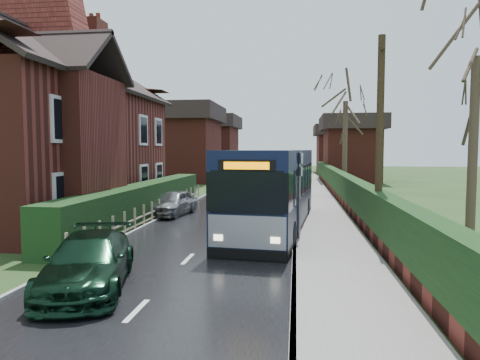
# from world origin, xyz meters

# --- Properties ---
(ground) EXTENTS (140.00, 140.00, 0.00)m
(ground) POSITION_xyz_m (0.00, 0.00, 0.00)
(ground) COLOR #304E21
(ground) RESTS_ON ground
(road) EXTENTS (6.00, 100.00, 0.02)m
(road) POSITION_xyz_m (0.00, 10.00, 0.01)
(road) COLOR black
(road) RESTS_ON ground
(pavement) EXTENTS (2.50, 100.00, 0.14)m
(pavement) POSITION_xyz_m (4.25, 10.00, 0.07)
(pavement) COLOR slate
(pavement) RESTS_ON ground
(kerb_right) EXTENTS (0.12, 100.00, 0.14)m
(kerb_right) POSITION_xyz_m (3.05, 10.00, 0.07)
(kerb_right) COLOR gray
(kerb_right) RESTS_ON ground
(kerb_left) EXTENTS (0.12, 100.00, 0.10)m
(kerb_left) POSITION_xyz_m (-3.05, 10.00, 0.05)
(kerb_left) COLOR gray
(kerb_left) RESTS_ON ground
(front_hedge) EXTENTS (1.20, 16.00, 1.60)m
(front_hedge) POSITION_xyz_m (-3.90, 5.00, 0.80)
(front_hedge) COLOR black
(front_hedge) RESTS_ON ground
(picket_fence) EXTENTS (0.10, 16.00, 0.90)m
(picket_fence) POSITION_xyz_m (-3.15, 5.00, 0.45)
(picket_fence) COLOR gray
(picket_fence) RESTS_ON ground
(right_wall_hedge) EXTENTS (0.60, 50.00, 1.80)m
(right_wall_hedge) POSITION_xyz_m (5.80, 10.00, 1.02)
(right_wall_hedge) COLOR #5E231A
(right_wall_hedge) RESTS_ON ground
(brick_house) EXTENTS (9.30, 14.60, 10.30)m
(brick_house) POSITION_xyz_m (-8.73, 4.78, 4.38)
(brick_house) COLOR #5E231A
(brick_house) RESTS_ON ground
(bus) EXTENTS (3.35, 10.56, 3.15)m
(bus) POSITION_xyz_m (2.20, 3.11, 1.56)
(bus) COLOR black
(bus) RESTS_ON ground
(car_silver) EXTENTS (1.93, 3.76, 1.23)m
(car_silver) POSITION_xyz_m (-2.80, 6.06, 0.61)
(car_silver) COLOR #9FA0A4
(car_silver) RESTS_ON ground
(car_green) EXTENTS (2.79, 4.54, 1.23)m
(car_green) POSITION_xyz_m (-1.60, -4.79, 0.61)
(car_green) COLOR black
(car_green) RESTS_ON ground
(car_distant) EXTENTS (2.72, 4.17, 1.30)m
(car_distant) POSITION_xyz_m (-1.54, 34.38, 0.65)
(car_distant) COLOR black
(car_distant) RESTS_ON ground
(bus_stop_sign) EXTENTS (0.22, 0.46, 3.11)m
(bus_stop_sign) POSITION_xyz_m (3.20, 0.81, 2.05)
(bus_stop_sign) COLOR slate
(bus_stop_sign) RESTS_ON ground
(telegraph_pole) EXTENTS (0.24, 0.89, 6.88)m
(telegraph_pole) POSITION_xyz_m (5.80, 0.75, 3.48)
(telegraph_pole) COLOR black
(telegraph_pole) RESTS_ON ground
(tree_right_near) EXTENTS (4.02, 4.02, 8.69)m
(tree_right_near) POSITION_xyz_m (8.63, 0.56, 6.49)
(tree_right_near) COLOR #3E3025
(tree_right_near) RESTS_ON ground
(tree_right_far) EXTENTS (4.86, 4.86, 9.38)m
(tree_right_far) POSITION_xyz_m (6.49, 17.11, 7.01)
(tree_right_far) COLOR #3D2F24
(tree_right_far) RESTS_ON ground
(tree_house_side) EXTENTS (4.84, 4.84, 11.00)m
(tree_house_side) POSITION_xyz_m (-13.75, 17.43, 8.22)
(tree_house_side) COLOR #392A21
(tree_house_side) RESTS_ON ground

